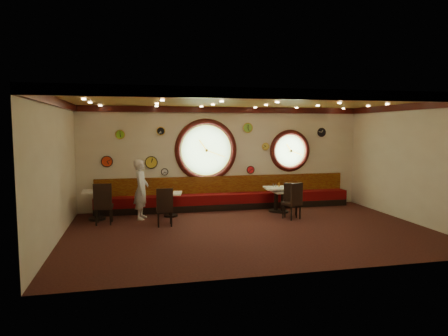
{
  "coord_description": "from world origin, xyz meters",
  "views": [
    {
      "loc": [
        -2.76,
        -9.34,
        2.54
      ],
      "look_at": [
        -0.51,
        0.8,
        1.5
      ],
      "focal_mm": 32.0,
      "sensor_mm": 36.0,
      "label": 1
    }
  ],
  "objects_px": {
    "table_b": "(170,201)",
    "condiment_b_salt": "(167,191)",
    "condiment_a_salt": "(94,189)",
    "condiment_d_pepper": "(282,189)",
    "table_a": "(97,202)",
    "condiment_c_bottle": "(279,185)",
    "table_c": "(276,196)",
    "condiment_c_salt": "(273,185)",
    "condiment_b_bottle": "(173,189)",
    "condiment_c_pepper": "(276,186)",
    "condiment_a_bottle": "(99,187)",
    "condiment_b_pepper": "(170,191)",
    "chair_b": "(165,205)",
    "condiment_d_salt": "(280,189)",
    "table_d": "(283,199)",
    "waiter": "(141,189)",
    "chair_a": "(103,201)",
    "chair_c": "(294,198)",
    "condiment_a_pepper": "(96,189)",
    "condiment_d_bottle": "(286,188)",
    "chair_d": "(291,197)"
  },
  "relations": [
    {
      "from": "table_c",
      "to": "waiter",
      "type": "height_order",
      "value": "waiter"
    },
    {
      "from": "condiment_a_salt",
      "to": "condiment_d_pepper",
      "type": "bearing_deg",
      "value": -2.54
    },
    {
      "from": "table_b",
      "to": "chair_b",
      "type": "bearing_deg",
      "value": -102.11
    },
    {
      "from": "condiment_d_pepper",
      "to": "condiment_b_salt",
      "type": "bearing_deg",
      "value": 177.06
    },
    {
      "from": "condiment_b_salt",
      "to": "condiment_b_bottle",
      "type": "height_order",
      "value": "condiment_b_bottle"
    },
    {
      "from": "chair_a",
      "to": "condiment_a_pepper",
      "type": "relative_size",
      "value": 7.57
    },
    {
      "from": "table_a",
      "to": "condiment_d_salt",
      "type": "height_order",
      "value": "table_a"
    },
    {
      "from": "table_b",
      "to": "table_c",
      "type": "height_order",
      "value": "table_c"
    },
    {
      "from": "condiment_b_pepper",
      "to": "condiment_a_bottle",
      "type": "bearing_deg",
      "value": 174.5
    },
    {
      "from": "table_c",
      "to": "condiment_b_salt",
      "type": "height_order",
      "value": "condiment_b_salt"
    },
    {
      "from": "table_b",
      "to": "condiment_b_salt",
      "type": "bearing_deg",
      "value": 169.87
    },
    {
      "from": "condiment_b_pepper",
      "to": "waiter",
      "type": "bearing_deg",
      "value": -175.1
    },
    {
      "from": "condiment_b_pepper",
      "to": "condiment_c_pepper",
      "type": "distance_m",
      "value": 3.2
    },
    {
      "from": "table_a",
      "to": "condiment_c_bottle",
      "type": "bearing_deg",
      "value": -0.39
    },
    {
      "from": "condiment_b_pepper",
      "to": "condiment_a_salt",
      "type": "bearing_deg",
      "value": 176.53
    },
    {
      "from": "chair_b",
      "to": "condiment_c_pepper",
      "type": "height_order",
      "value": "chair_b"
    },
    {
      "from": "condiment_d_salt",
      "to": "condiment_c_bottle",
      "type": "height_order",
      "value": "condiment_c_bottle"
    },
    {
      "from": "condiment_c_bottle",
      "to": "condiment_c_salt",
      "type": "bearing_deg",
      "value": 165.85
    },
    {
      "from": "table_b",
      "to": "condiment_c_salt",
      "type": "distance_m",
      "value": 3.15
    },
    {
      "from": "table_c",
      "to": "condiment_a_bottle",
      "type": "relative_size",
      "value": 4.2
    },
    {
      "from": "condiment_a_salt",
      "to": "condiment_c_pepper",
      "type": "relative_size",
      "value": 1.05
    },
    {
      "from": "chair_b",
      "to": "condiment_c_salt",
      "type": "xyz_separation_m",
      "value": [
        3.37,
        1.18,
        0.23
      ]
    },
    {
      "from": "chair_a",
      "to": "condiment_b_salt",
      "type": "xyz_separation_m",
      "value": [
        1.71,
        0.64,
        0.13
      ]
    },
    {
      "from": "table_a",
      "to": "chair_a",
      "type": "height_order",
      "value": "chair_a"
    },
    {
      "from": "condiment_a_bottle",
      "to": "condiment_b_salt",
      "type": "bearing_deg",
      "value": -3.88
    },
    {
      "from": "chair_c",
      "to": "condiment_d_pepper",
      "type": "bearing_deg",
      "value": 65.58
    },
    {
      "from": "condiment_a_pepper",
      "to": "condiment_b_pepper",
      "type": "height_order",
      "value": "condiment_a_pepper"
    },
    {
      "from": "table_b",
      "to": "chair_c",
      "type": "relative_size",
      "value": 1.16
    },
    {
      "from": "condiment_d_salt",
      "to": "table_a",
      "type": "bearing_deg",
      "value": 177.87
    },
    {
      "from": "table_d",
      "to": "condiment_d_pepper",
      "type": "distance_m",
      "value": 0.3
    },
    {
      "from": "chair_a",
      "to": "condiment_d_bottle",
      "type": "bearing_deg",
      "value": 7.12
    },
    {
      "from": "condiment_c_salt",
      "to": "chair_d",
      "type": "bearing_deg",
      "value": -74.94
    },
    {
      "from": "condiment_c_salt",
      "to": "condiment_a_bottle",
      "type": "xyz_separation_m",
      "value": [
        -5.1,
        0.11,
        0.1
      ]
    },
    {
      "from": "chair_c",
      "to": "chair_d",
      "type": "height_order",
      "value": "chair_c"
    },
    {
      "from": "chair_b",
      "to": "condiment_b_pepper",
      "type": "bearing_deg",
      "value": 79.67
    },
    {
      "from": "table_b",
      "to": "condiment_b_bottle",
      "type": "height_order",
      "value": "condiment_b_bottle"
    },
    {
      "from": "table_a",
      "to": "condiment_d_bottle",
      "type": "height_order",
      "value": "table_a"
    },
    {
      "from": "condiment_b_salt",
      "to": "condiment_d_bottle",
      "type": "distance_m",
      "value": 3.58
    },
    {
      "from": "table_a",
      "to": "condiment_b_salt",
      "type": "xyz_separation_m",
      "value": [
        1.94,
        -0.01,
        0.24
      ]
    },
    {
      "from": "chair_b",
      "to": "condiment_d_salt",
      "type": "height_order",
      "value": "chair_b"
    },
    {
      "from": "table_c",
      "to": "condiment_c_salt",
      "type": "xyz_separation_m",
      "value": [
        -0.07,
        0.08,
        0.33
      ]
    },
    {
      "from": "chair_c",
      "to": "condiment_d_salt",
      "type": "xyz_separation_m",
      "value": [
        -0.05,
        0.94,
        0.11
      ]
    },
    {
      "from": "table_a",
      "to": "chair_d",
      "type": "height_order",
      "value": "chair_d"
    },
    {
      "from": "chair_c",
      "to": "condiment_b_bottle",
      "type": "relative_size",
      "value": 3.99
    },
    {
      "from": "condiment_b_bottle",
      "to": "condiment_c_pepper",
      "type": "bearing_deg",
      "value": -2.28
    },
    {
      "from": "condiment_a_pepper",
      "to": "waiter",
      "type": "bearing_deg",
      "value": -6.87
    },
    {
      "from": "chair_b",
      "to": "condiment_d_pepper",
      "type": "relative_size",
      "value": 5.87
    },
    {
      "from": "condiment_a_salt",
      "to": "condiment_a_pepper",
      "type": "height_order",
      "value": "condiment_a_salt"
    },
    {
      "from": "chair_c",
      "to": "condiment_d_bottle",
      "type": "distance_m",
      "value": 0.97
    },
    {
      "from": "condiment_b_bottle",
      "to": "condiment_a_bottle",
      "type": "bearing_deg",
      "value": 178.57
    }
  ]
}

